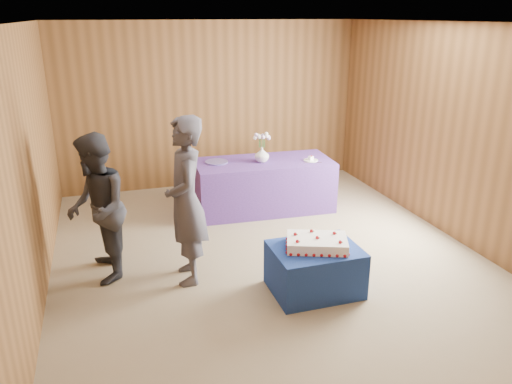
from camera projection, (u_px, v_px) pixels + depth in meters
name	position (u px, v px, depth m)	size (l,w,h in m)	color
ground	(269.00, 258.00, 6.04)	(6.00, 6.00, 0.00)	#85765B
room_shell	(270.00, 109.00, 5.43)	(5.04, 6.04, 2.72)	brown
cake_table	(315.00, 269.00, 5.24)	(0.90, 0.70, 0.50)	navy
serving_table	(264.00, 185.00, 7.43)	(2.00, 0.90, 0.75)	#5E3797
sheet_cake	(317.00, 243.00, 5.14)	(0.75, 0.63, 0.15)	white
vase	(262.00, 155.00, 7.23)	(0.21, 0.21, 0.22)	silver
flower_spray	(262.00, 136.00, 7.14)	(0.25, 0.25, 0.19)	#2A6026
platter	(217.00, 162.00, 7.22)	(0.33, 0.33, 0.02)	#51458B
plate	(311.00, 160.00, 7.32)	(0.21, 0.21, 0.01)	white
cake_slice	(311.00, 158.00, 7.31)	(0.08, 0.07, 0.08)	white
knife	(313.00, 163.00, 7.22)	(0.26, 0.02, 0.00)	silver
guest_left	(186.00, 201.00, 5.27)	(0.67, 0.44, 1.83)	#3D3C47
guest_right	(97.00, 209.00, 5.32)	(0.79, 0.62, 1.63)	#2E2F37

